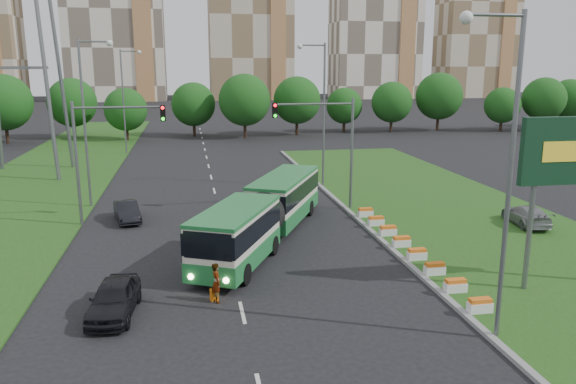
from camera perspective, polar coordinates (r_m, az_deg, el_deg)
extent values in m
plane|color=black|center=(30.12, -0.05, -7.00)|extent=(360.00, 360.00, 0.00)
cube|color=#1E4D16|center=(41.41, 15.94, -1.89)|extent=(14.00, 60.00, 0.15)
cube|color=gray|center=(38.90, 6.68, -2.39)|extent=(0.30, 60.00, 0.18)
cube|color=#1E4D16|center=(55.44, -23.54, 1.12)|extent=(12.00, 110.00, 0.10)
cylinder|color=slate|center=(27.54, 23.30, -3.85)|extent=(0.24, 0.24, 5.60)
cylinder|color=slate|center=(40.07, 6.48, 3.77)|extent=(0.20, 0.20, 8.00)
cylinder|color=slate|center=(38.98, 2.69, 8.92)|extent=(5.50, 0.14, 0.14)
cube|color=black|center=(38.49, -1.35, 8.29)|extent=(0.32, 0.32, 1.00)
cylinder|color=slate|center=(38.09, -20.65, 2.58)|extent=(0.20, 0.20, 8.00)
cylinder|color=slate|center=(37.27, -16.89, 8.22)|extent=(5.50, 0.14, 0.14)
cube|color=black|center=(37.08, -12.59, 7.82)|extent=(0.32, 0.32, 1.00)
cube|color=silver|center=(179.76, -17.28, 17.19)|extent=(28.00, 15.00, 52.00)
cube|color=beige|center=(179.66, -3.89, 17.39)|extent=(25.00, 15.00, 50.00)
cube|color=silver|center=(188.24, 8.85, 16.60)|extent=(27.00, 15.00, 47.00)
cube|color=beige|center=(201.92, 18.58, 14.83)|extent=(24.00, 14.00, 40.00)
cube|color=beige|center=(28.41, -1.66, -4.46)|extent=(2.53, 6.99, 2.74)
cube|color=beige|center=(37.01, -3.71, -0.42)|extent=(2.53, 8.51, 2.74)
cylinder|color=black|center=(32.33, -2.74, -2.43)|extent=(2.53, 1.27, 2.53)
cube|color=#1F6D34|center=(28.69, -1.65, -6.20)|extent=(2.61, 7.04, 0.96)
cube|color=#1F6D34|center=(37.22, -3.69, -1.79)|extent=(2.61, 8.56, 0.96)
cube|color=black|center=(28.28, -1.67, -3.58)|extent=(2.61, 7.04, 1.06)
cube|color=black|center=(36.91, -3.72, 0.27)|extent=(2.61, 8.56, 1.06)
imported|color=black|center=(24.73, -17.26, -10.28)|extent=(2.13, 4.47, 1.47)
imported|color=black|center=(39.00, -16.02, -1.90)|extent=(2.25, 4.21, 1.32)
imported|color=gray|center=(39.23, 23.04, -2.17)|extent=(2.29, 4.53, 1.26)
imported|color=gray|center=(25.03, -7.27, -9.12)|extent=(0.52, 0.71, 1.78)
cube|color=#DA630B|center=(25.38, -7.52, -10.32)|extent=(0.32, 0.27, 0.55)
cylinder|color=black|center=(25.34, -7.49, -10.88)|extent=(0.04, 0.13, 0.13)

